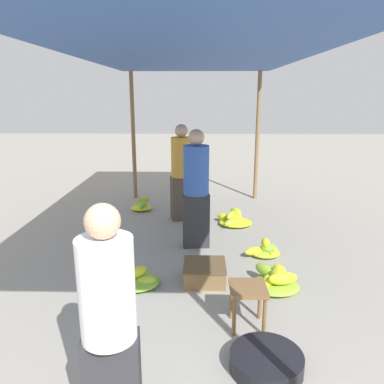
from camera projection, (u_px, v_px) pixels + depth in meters
canopy_post_back_left at (133, 137)px, 7.64m from camera, size 0.08×0.08×2.58m
canopy_post_back_right at (257, 137)px, 7.59m from camera, size 0.08×0.08×2.58m
canopy_tarp at (192, 51)px, 4.26m from camera, size 2.93×6.66×0.04m
vendor_foreground at (109, 324)px, 2.22m from camera, size 0.36×0.36×1.55m
stool at (248, 294)px, 3.45m from camera, size 0.34×0.34×0.42m
basin_black at (266, 362)px, 2.96m from camera, size 0.58×0.58×0.15m
banana_pile_left_0 at (135, 278)px, 4.30m from camera, size 0.57×0.53×0.23m
banana_pile_left_1 at (141, 205)px, 7.10m from camera, size 0.39×0.46×0.25m
banana_pile_right_0 at (265, 250)px, 5.06m from camera, size 0.52×0.39×0.25m
banana_pile_right_1 at (273, 281)px, 4.18m from camera, size 0.55×0.57×0.28m
banana_pile_right_2 at (234, 220)px, 6.27m from camera, size 0.61×0.58×0.28m
crate_near at (205, 273)px, 4.37m from camera, size 0.49×0.49×0.22m
shopper_walking_mid at (182, 171)px, 6.37m from camera, size 0.44×0.44×1.65m
shopper_walking_far at (196, 188)px, 5.20m from camera, size 0.39×0.39×1.68m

